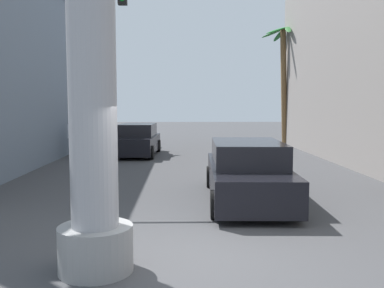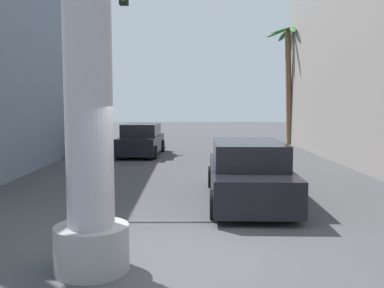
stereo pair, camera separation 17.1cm
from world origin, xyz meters
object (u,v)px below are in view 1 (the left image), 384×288
object	(u,v)px
traffic_light_mast	(21,39)
palm_tree_far_right	(285,67)
car_lead	(247,173)
palm_tree_far_left	(77,53)
pedestrian_far_left	(71,135)
car_far	(138,140)

from	to	relation	value
traffic_light_mast	palm_tree_far_right	distance (m)	18.11
car_lead	palm_tree_far_left	xyz separation A→B (m)	(-7.73, 14.18, 4.70)
palm_tree_far_right	pedestrian_far_left	xyz separation A→B (m)	(-11.62, -6.30, -3.74)
traffic_light_mast	car_lead	xyz separation A→B (m)	(6.11, -1.03, -3.58)
traffic_light_mast	palm_tree_far_right	xyz separation A→B (m)	(10.81, 14.53, 0.49)
car_lead	palm_tree_far_right	world-z (taller)	palm_tree_far_right
traffic_light_mast	car_far	world-z (taller)	traffic_light_mast
car_far	palm_tree_far_right	size ratio (longest dim) A/B	0.62
traffic_light_mast	palm_tree_far_left	xyz separation A→B (m)	(-1.62, 13.15, 1.12)
car_far	car_lead	bearing A→B (deg)	-68.80
palm_tree_far_left	palm_tree_far_right	distance (m)	12.51
car_lead	pedestrian_far_left	bearing A→B (deg)	126.83
traffic_light_mast	car_lead	size ratio (longest dim) A/B	1.18
palm_tree_far_right	pedestrian_far_left	world-z (taller)	palm_tree_far_right
car_lead	palm_tree_far_left	bearing A→B (deg)	118.60
car_lead	palm_tree_far_left	world-z (taller)	palm_tree_far_left
traffic_light_mast	pedestrian_far_left	xyz separation A→B (m)	(-0.82, 8.23, -3.26)
palm_tree_far_right	pedestrian_far_left	bearing A→B (deg)	-151.56
traffic_light_mast	car_lead	bearing A→B (deg)	-9.52
car_far	palm_tree_far_left	world-z (taller)	palm_tree_far_left
traffic_light_mast	pedestrian_far_left	distance (m)	8.89
car_lead	car_far	size ratio (longest dim) A/B	1.15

